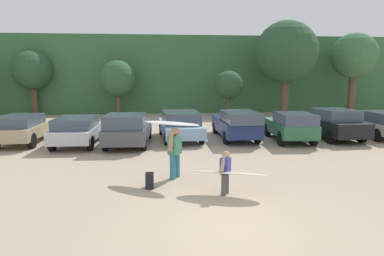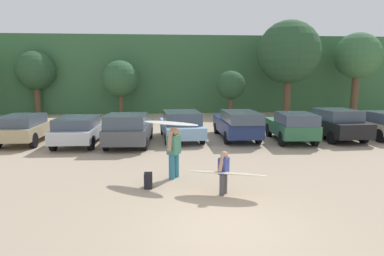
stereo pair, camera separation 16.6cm
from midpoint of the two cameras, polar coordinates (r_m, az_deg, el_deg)
ground_plane at (r=7.87m, az=5.89°, el=-16.43°), size 120.00×120.00×0.00m
hillside_ridge at (r=35.92m, az=-3.21°, el=8.94°), size 108.00×12.00×6.78m
tree_center_right at (r=31.13m, az=-25.39°, el=8.69°), size 3.22×3.22×5.36m
tree_far_right at (r=28.54m, az=-12.52°, el=8.06°), size 2.96×2.96×4.54m
tree_center_left at (r=27.63m, az=6.02°, el=7.13°), size 2.30×2.30×3.70m
tree_ridge_back at (r=28.55m, az=15.41°, el=12.12°), size 4.95×4.95×7.62m
tree_center at (r=31.51m, az=25.48°, el=10.79°), size 3.73×3.73×6.80m
parked_car_tan at (r=18.73m, az=-26.68°, el=0.06°), size 1.84×4.34×1.44m
parked_car_silver at (r=17.21m, az=-18.91°, el=-0.26°), size 1.95×4.11×1.39m
parked_car_dark_gray at (r=16.58m, az=-10.99°, el=-0.15°), size 2.13×4.54×1.58m
parked_car_sky_blue at (r=17.75m, az=-2.24°, el=0.56°), size 2.25×4.52×1.50m
parked_car_navy at (r=17.94m, az=7.18°, el=0.72°), size 1.84×4.80×1.55m
parked_car_forest_green at (r=17.88m, az=16.00°, el=0.39°), size 1.99×4.05×1.52m
parked_car_black at (r=19.57m, az=22.08°, el=0.79°), size 2.12×4.82×1.60m
parked_car_champagne at (r=20.94m, az=28.53°, el=0.69°), size 1.93×4.52×1.45m
person_adult at (r=11.08m, az=-3.35°, el=-3.66°), size 0.49×0.63×1.68m
person_child at (r=9.66m, az=5.14°, el=-7.04°), size 0.40×0.55×1.26m
surfboard_white at (r=10.97m, az=-3.96°, el=0.81°), size 2.03×1.62×0.08m
surfboard_cream at (r=9.66m, az=5.63°, el=-7.53°), size 2.37×1.31×0.22m
backpack_dropped at (r=10.37m, az=-7.61°, el=-8.78°), size 0.24×0.34×0.45m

